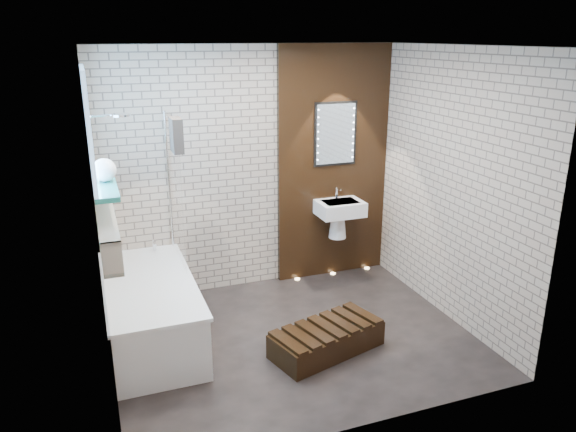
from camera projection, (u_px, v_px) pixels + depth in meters
name	position (u px, v px, depth m)	size (l,w,h in m)	color
ground	(294.00, 338.00, 5.14)	(3.20, 3.20, 0.00)	black
room_shell	(294.00, 205.00, 4.73)	(3.24, 3.20, 2.60)	tan
walnut_panel	(333.00, 165.00, 6.18)	(1.30, 0.06, 2.60)	black
clerestory_window	(92.00, 139.00, 4.34)	(0.18, 1.00, 0.94)	#7FADE0
display_niche	(107.00, 231.00, 4.39)	(0.14, 1.30, 0.26)	teal
bathtub	(151.00, 310.00, 5.05)	(0.79, 1.74, 0.70)	white
bath_screen	(175.00, 190.00, 5.25)	(0.01, 0.78, 1.40)	white
towel	(176.00, 135.00, 4.81)	(0.09, 0.23, 0.30)	#292221
shower_head	(120.00, 115.00, 4.93)	(0.18, 0.18, 0.02)	silver
washbasin	(339.00, 213.00, 6.16)	(0.50, 0.36, 0.58)	white
led_mirror	(335.00, 134.00, 6.03)	(0.50, 0.02, 0.70)	black
walnut_step	(327.00, 340.00, 4.90)	(1.00, 0.44, 0.22)	black
niche_bottles	(108.00, 238.00, 4.34)	(0.06, 0.87, 0.14)	maroon
sill_vases	(104.00, 170.00, 4.45)	(0.19, 0.19, 0.19)	white
floor_uplights	(333.00, 273.00, 6.52)	(0.96, 0.06, 0.01)	#FFD899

